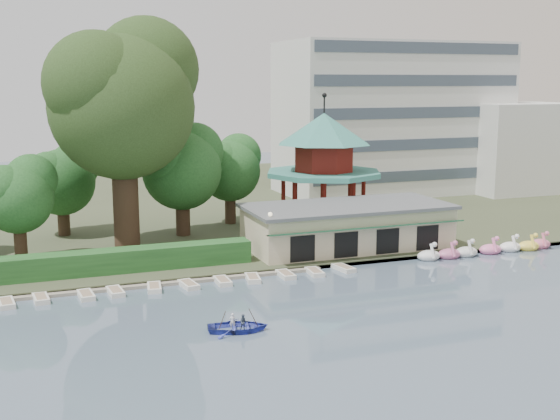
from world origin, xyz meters
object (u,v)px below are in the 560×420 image
pavilion (324,158)px  dock (108,288)px  big_tree (123,95)px  boathouse (347,225)px  rowboat_with_passengers (238,323)px

pavilion → dock: bearing=-148.3°
big_tree → boathouse: bearing=-18.3°
pavilion → rowboat_with_passengers: pavilion is taller
dock → big_tree: (3.17, 11.00, 14.01)m
rowboat_with_passengers → boathouse: bearing=47.2°
pavilion → big_tree: size_ratio=0.65×
dock → rowboat_with_passengers: (6.53, -11.93, 0.43)m
boathouse → big_tree: bearing=161.7°
boathouse → rowboat_with_passengers: size_ratio=3.09×
dock → big_tree: big_tree is taller
big_tree → dock: bearing=-106.1°
boathouse → pavilion: (2.00, 10.03, 5.11)m
pavilion → big_tree: (-20.83, -3.80, 6.65)m
big_tree → rowboat_with_passengers: size_ratio=3.44×
boathouse → pavilion: bearing=78.7°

